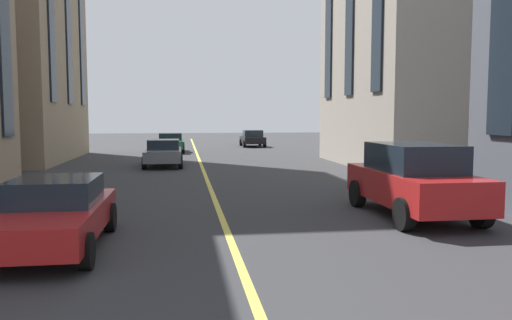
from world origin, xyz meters
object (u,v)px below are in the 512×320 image
car_green_far (171,142)px  car_grey_parked_a (164,153)px  car_black_parked_b (253,138)px  car_red_mid (413,179)px  car_red_oncoming (54,213)px

car_green_far → car_grey_parked_a: same height
car_green_far → car_grey_parked_a: 10.25m
car_black_parked_b → car_red_mid: car_red_mid is taller
car_black_parked_b → car_green_far: size_ratio=0.89×
car_black_parked_b → car_grey_parked_a: (-15.93, 6.85, 0.00)m
car_black_parked_b → car_green_far: bearing=130.3°
car_green_far → car_grey_parked_a: size_ratio=1.00×
car_red_mid → car_green_far: (24.57, 6.71, -0.27)m
car_black_parked_b → car_red_mid: size_ratio=0.83×
car_grey_parked_a → car_black_parked_b: bearing=-23.3°
car_black_parked_b → car_grey_parked_a: bearing=156.7°
car_red_mid → car_green_far: bearing=15.3°
car_red_oncoming → car_green_far: (26.61, -1.65, 0.00)m
car_green_far → car_black_parked_b: bearing=-49.7°
car_red_mid → car_green_far: car_red_mid is taller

